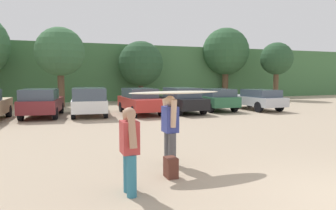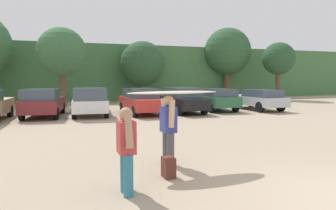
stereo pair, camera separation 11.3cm
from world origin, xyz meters
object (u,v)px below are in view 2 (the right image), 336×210
object	(u,v)px
parked_car_white	(90,101)
backpack_dropped	(168,167)
parked_car_black	(183,100)
parked_car_maroon	(43,102)
person_companion	(126,146)
parked_car_red	(141,100)
parked_car_silver	(257,99)
person_adult	(168,126)
parked_car_forest_green	(215,99)
surfboard_cream	(174,92)
person_child	(127,160)

from	to	relation	value
parked_car_white	backpack_dropped	xyz separation A→B (m)	(0.39, -11.49, -0.60)
parked_car_white	parked_car_black	size ratio (longest dim) A/B	1.00
parked_car_maroon	parked_car_white	distance (m)	2.49
person_companion	backpack_dropped	bearing A→B (deg)	-148.51
parked_car_white	parked_car_red	bearing A→B (deg)	-83.63
parked_car_silver	person_adult	size ratio (longest dim) A/B	2.64
parked_car_forest_green	parked_car_red	bearing A→B (deg)	94.59
parked_car_forest_green	person_adult	distance (m)	12.95
parked_car_black	surfboard_cream	size ratio (longest dim) A/B	1.74
parked_car_maroon	parked_car_forest_green	xyz separation A→B (m)	(10.42, -0.31, -0.06)
backpack_dropped	parked_car_red	bearing A→B (deg)	77.53
parked_car_red	person_companion	xyz separation A→B (m)	(-3.63, -12.18, 0.14)
parked_car_red	parked_car_forest_green	size ratio (longest dim) A/B	1.04
parked_car_silver	person_adult	bearing A→B (deg)	134.02
parked_car_white	backpack_dropped	world-z (taller)	parked_car_white
person_adult	surfboard_cream	world-z (taller)	surfboard_cream
parked_car_white	parked_car_black	distance (m)	5.50
parked_car_maroon	person_child	world-z (taller)	parked_car_maroon
parked_car_forest_green	person_child	bearing A→B (deg)	147.74
parked_car_white	person_child	distance (m)	11.93
parked_car_black	person_child	xyz separation A→B (m)	(-6.12, -11.65, -0.20)
parked_car_red	person_child	bearing A→B (deg)	162.53
surfboard_cream	parked_car_white	bearing A→B (deg)	-87.35
parked_car_white	parked_car_forest_green	bearing A→B (deg)	-83.22
parked_car_white	person_child	xyz separation A→B (m)	(-0.63, -11.91, -0.23)
parked_car_maroon	parked_car_black	bearing A→B (deg)	-87.03
parked_car_maroon	surfboard_cream	distance (m)	11.65
parked_car_white	backpack_dropped	size ratio (longest dim) A/B	9.23
person_adult	parked_car_white	bearing A→B (deg)	-85.43
parked_car_maroon	parked_car_white	world-z (taller)	parked_car_white
parked_car_maroon	parked_car_forest_green	distance (m)	10.42
surfboard_cream	backpack_dropped	bearing A→B (deg)	59.91
parked_car_maroon	person_companion	bearing A→B (deg)	-163.83
parked_car_red	backpack_dropped	size ratio (longest dim) A/B	9.80
parked_car_red	parked_car_maroon	bearing A→B (deg)	84.58
parked_car_black	parked_car_silver	bearing A→B (deg)	-93.36
person_child	parked_car_black	bearing A→B (deg)	-117.10
parked_car_black	person_adult	distance (m)	11.36
parked_car_white	parked_car_silver	world-z (taller)	parked_car_white
parked_car_forest_green	person_adult	bearing A→B (deg)	149.22
parked_car_maroon	backpack_dropped	world-z (taller)	parked_car_maroon
person_adult	person_companion	bearing A→B (deg)	48.41
parked_car_silver	surfboard_cream	distance (m)	14.22
parked_car_black	parked_car_forest_green	world-z (taller)	parked_car_black
parked_car_maroon	backpack_dropped	distance (m)	12.31
parked_car_maroon	parked_car_red	xyz separation A→B (m)	(5.39, -0.43, -0.02)
parked_car_silver	surfboard_cream	bearing A→B (deg)	134.57
parked_car_forest_green	backpack_dropped	distance (m)	13.91
person_child	surfboard_cream	bearing A→B (deg)	-139.00
parked_car_white	person_companion	size ratio (longest dim) A/B	2.51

